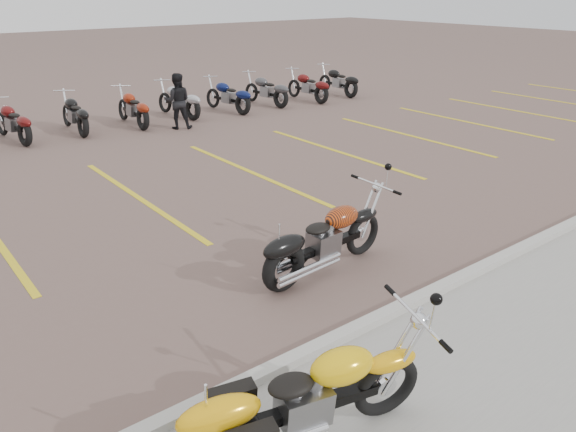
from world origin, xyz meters
The scene contains 7 objects.
ground centered at (0.00, 0.00, 0.00)m, with size 100.00×100.00×0.00m, color brown.
curb centered at (0.00, -2.00, 0.06)m, with size 60.00×0.18×0.12m, color #ADAAA3.
parking_stripes centered at (0.00, 4.00, 0.00)m, with size 38.00×5.50×0.01m, color gold, non-canonical shape.
yellow_cruiser centered at (-1.54, -2.94, 0.49)m, with size 2.36×0.69×0.98m.
flame_cruiser centered at (0.80, -0.57, 0.48)m, with size 2.34×0.39×0.96m.
person_b centered at (3.41, 8.78, 0.80)m, with size 0.78×0.60×1.60m, color black.
bg_bike_row centered at (0.83, 10.02, 0.55)m, with size 20.54×2.03×1.10m.
Camera 1 is at (-4.08, -6.02, 3.92)m, focal length 35.00 mm.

